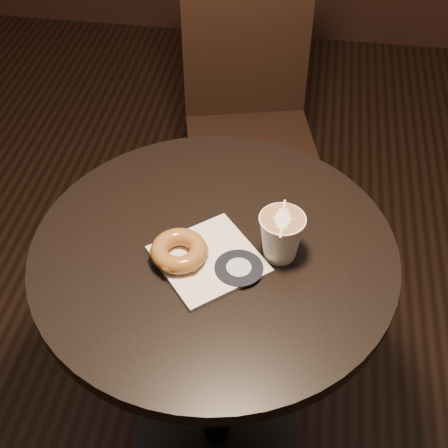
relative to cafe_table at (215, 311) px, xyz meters
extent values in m
plane|color=black|center=(0.00, 0.00, -0.55)|extent=(4.50, 4.50, 0.00)
cylinder|color=black|center=(0.00, 0.00, 0.18)|extent=(0.70, 0.70, 0.03)
cylinder|color=black|center=(0.00, 0.00, -0.18)|extent=(0.07, 0.07, 0.70)
cylinder|color=black|center=(0.00, 0.00, -0.54)|extent=(0.44, 0.44, 0.02)
cube|color=black|center=(-0.01, 0.73, -0.12)|extent=(0.47, 0.47, 0.04)
cube|color=black|center=(-0.05, 0.89, 0.16)|extent=(0.38, 0.13, 0.52)
cylinder|color=black|center=(-0.12, 0.53, -0.34)|extent=(0.03, 0.03, 0.43)
cylinder|color=black|center=(0.19, 0.61, -0.34)|extent=(0.03, 0.03, 0.43)
cylinder|color=black|center=(-0.20, 0.84, -0.34)|extent=(0.03, 0.03, 0.43)
cylinder|color=black|center=(0.11, 0.93, -0.34)|extent=(0.03, 0.03, 0.43)
cube|color=silver|center=(0.00, -0.04, 0.20)|extent=(0.25, 0.25, 0.01)
torus|color=brown|center=(-0.06, -0.04, 0.22)|extent=(0.11, 0.11, 0.03)
camera|label=1|loc=(0.14, -0.80, 1.06)|focal=50.00mm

